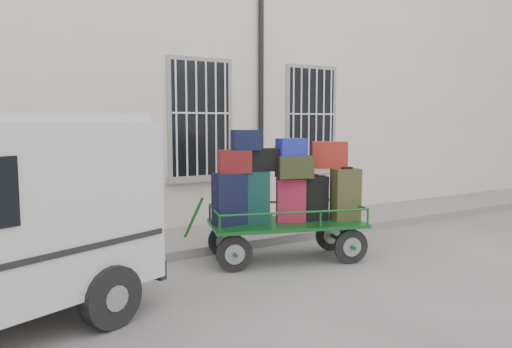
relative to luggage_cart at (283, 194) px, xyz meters
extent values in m
plane|color=#60605B|center=(0.14, -0.49, -1.07)|extent=(80.00, 80.00, 0.00)
cube|color=beige|center=(0.14, 5.01, 1.93)|extent=(24.00, 5.00, 6.00)
cylinder|color=black|center=(1.09, 2.43, 1.73)|extent=(0.11, 0.11, 5.60)
cube|color=black|center=(-0.26, 2.49, 1.18)|extent=(1.20, 0.08, 2.20)
cube|color=gray|center=(-0.26, 2.47, 0.02)|extent=(1.45, 0.22, 0.12)
cube|color=black|center=(2.44, 2.49, 1.18)|extent=(1.20, 0.08, 2.20)
cube|color=gray|center=(2.44, 2.47, 0.02)|extent=(1.45, 0.22, 0.12)
cube|color=gray|center=(0.14, 1.71, -0.99)|extent=(24.00, 1.70, 0.15)
cylinder|color=black|center=(-0.96, -0.14, -0.80)|extent=(0.54, 0.23, 0.54)
cylinder|color=gray|center=(-0.96, -0.14, -0.80)|extent=(0.31, 0.18, 0.30)
cylinder|color=black|center=(-0.71, 0.65, -0.80)|extent=(0.54, 0.23, 0.54)
cylinder|color=gray|center=(-0.71, 0.65, -0.80)|extent=(0.31, 0.18, 0.30)
cylinder|color=black|center=(0.80, -0.70, -0.80)|extent=(0.54, 0.23, 0.54)
cylinder|color=gray|center=(0.80, -0.70, -0.80)|extent=(0.31, 0.18, 0.30)
cylinder|color=black|center=(1.05, 0.09, -0.80)|extent=(0.54, 0.23, 0.54)
cylinder|color=gray|center=(1.05, 0.09, -0.80)|extent=(0.31, 0.18, 0.30)
cube|color=#12521D|center=(0.05, -0.03, -0.47)|extent=(2.60, 1.76, 0.05)
cylinder|color=#12521D|center=(-1.35, 0.42, -0.31)|extent=(0.31, 0.14, 0.61)
cube|color=black|center=(-0.80, 0.25, -0.05)|extent=(0.54, 0.34, 0.80)
cube|color=black|center=(-0.80, 0.25, 0.37)|extent=(0.25, 0.21, 0.03)
cube|color=#0D302D|center=(-0.42, 0.12, -0.04)|extent=(0.50, 0.44, 0.81)
cube|color=black|center=(-0.42, 0.12, 0.39)|extent=(0.20, 0.17, 0.03)
cube|color=#A01D3A|center=(0.13, -0.03, -0.10)|extent=(0.51, 0.42, 0.68)
cube|color=black|center=(0.13, -0.03, 0.25)|extent=(0.21, 0.17, 0.03)
cube|color=black|center=(0.48, -0.11, -0.09)|extent=(0.53, 0.36, 0.70)
cube|color=black|center=(0.48, -0.11, 0.28)|extent=(0.22, 0.18, 0.03)
cube|color=#39341C|center=(0.93, -0.40, -0.03)|extent=(0.48, 0.35, 0.83)
cube|color=black|center=(0.93, -0.40, 0.40)|extent=(0.21, 0.18, 0.03)
cube|color=#4F0F16|center=(-0.73, 0.26, 0.53)|extent=(0.57, 0.47, 0.35)
cube|color=black|center=(-0.28, 0.18, 0.54)|extent=(0.66, 0.53, 0.35)
cube|color=#272A15|center=(0.13, -0.10, 0.43)|extent=(0.63, 0.52, 0.34)
cube|color=maroon|center=(0.79, -0.16, 0.60)|extent=(0.63, 0.58, 0.43)
cube|color=black|center=(-0.57, 0.21, 0.85)|extent=(0.48, 0.42, 0.31)
cube|color=navy|center=(0.10, -0.06, 0.74)|extent=(0.47, 0.40, 0.27)
cube|color=black|center=(-2.67, -0.03, 0.53)|extent=(0.56, 1.33, 0.56)
cube|color=black|center=(-2.68, -0.04, -0.63)|extent=(0.78, 1.78, 0.22)
cube|color=white|center=(-2.65, -0.02, -0.40)|extent=(0.18, 0.41, 0.12)
cylinder|color=black|center=(-3.05, -1.18, -0.72)|extent=(0.72, 0.46, 0.69)
cylinder|color=black|center=(-3.73, 0.55, -0.72)|extent=(0.72, 0.46, 0.69)
camera|label=1|loc=(-4.39, -6.41, 1.15)|focal=35.00mm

